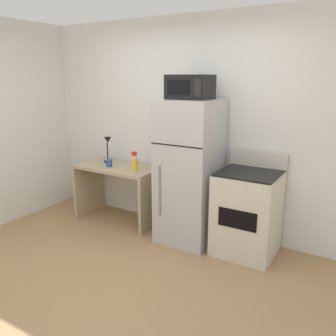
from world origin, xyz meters
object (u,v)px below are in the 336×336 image
(oven_range, at_px, (247,212))
(refrigerator, at_px, (190,172))
(spray_bottle, at_px, (135,164))
(desk_lamp, at_px, (108,145))
(coffee_mug, at_px, (109,163))
(desk, at_px, (119,183))
(microwave, at_px, (190,87))

(oven_range, bearing_deg, refrigerator, -177.87)
(spray_bottle, relative_size, oven_range, 0.23)
(desk_lamp, height_order, refrigerator, refrigerator)
(desk_lamp, relative_size, coffee_mug, 3.72)
(desk_lamp, distance_m, refrigerator, 1.34)
(coffee_mug, bearing_deg, oven_range, 2.38)
(refrigerator, bearing_deg, desk_lamp, 174.74)
(desk, distance_m, coffee_mug, 0.30)
(desk_lamp, height_order, coffee_mug, desk_lamp)
(spray_bottle, bearing_deg, microwave, 3.46)
(spray_bottle, height_order, microwave, microwave)
(refrigerator, relative_size, microwave, 3.60)
(desk, xyz_separation_m, desk_lamp, (-0.24, 0.09, 0.47))
(desk_lamp, distance_m, spray_bottle, 0.64)
(oven_range, bearing_deg, coffee_mug, -177.62)
(desk_lamp, distance_m, oven_range, 2.09)
(desk, relative_size, spray_bottle, 4.51)
(desk, height_order, spray_bottle, spray_bottle)
(desk, distance_m, desk_lamp, 0.54)
(refrigerator, relative_size, oven_range, 1.50)
(coffee_mug, height_order, oven_range, oven_range)
(desk, xyz_separation_m, spray_bottle, (0.35, -0.10, 0.33))
(spray_bottle, relative_size, coffee_mug, 2.62)
(coffee_mug, height_order, refrigerator, refrigerator)
(desk_lamp, bearing_deg, desk, -20.34)
(refrigerator, distance_m, microwave, 0.96)
(desk, height_order, desk_lamp, desk_lamp)
(desk_lamp, xyz_separation_m, oven_range, (2.02, -0.10, -0.52))
(refrigerator, xyz_separation_m, oven_range, (0.70, 0.03, -0.36))
(spray_bottle, xyz_separation_m, refrigerator, (0.73, 0.07, -0.02))
(refrigerator, xyz_separation_m, microwave, (0.00, -0.02, 0.96))
(microwave, bearing_deg, desk, 177.17)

